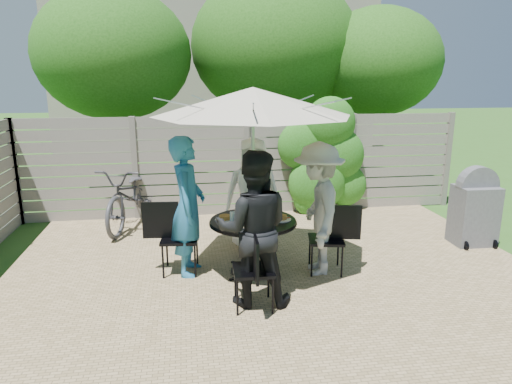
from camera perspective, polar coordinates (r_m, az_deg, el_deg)
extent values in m
plane|color=#2D561B|center=(5.87, 2.87, -11.15)|extent=(60.00, 60.00, 0.00)
cube|color=tan|center=(6.31, 1.94, -9.15)|extent=(7.00, 6.00, 0.02)
cube|color=gray|center=(8.41, -1.20, 3.33)|extent=(8.00, 0.10, 1.85)
ellipsoid|color=#245613|center=(8.57, 8.27, 3.22)|extent=(1.20, 0.70, 1.80)
cube|color=gray|center=(17.22, -5.37, 14.10)|extent=(10.00, 6.00, 5.00)
ellipsoid|color=#1D4810|center=(10.29, -17.38, 16.14)|extent=(3.20, 3.20, 2.72)
ellipsoid|color=#1D4810|center=(10.91, 2.35, 17.70)|extent=(3.80, 3.80, 3.23)
ellipsoid|color=#1D4810|center=(10.88, 14.96, 15.42)|extent=(2.80, 2.80, 2.38)
cylinder|color=black|center=(5.87, -0.37, -3.65)|extent=(1.25, 1.25, 0.03)
cylinder|color=black|center=(5.99, -0.37, -6.90)|extent=(0.08, 0.08, 0.71)
cylinder|color=black|center=(6.12, -0.36, -9.84)|extent=(0.59, 0.59, 0.04)
cylinder|color=silver|center=(5.75, -0.38, 0.37)|extent=(0.04, 0.04, 2.27)
cone|color=#BDB29C|center=(5.59, -0.40, 11.24)|extent=(2.80, 2.80, 0.35)
cube|color=black|center=(6.85, -0.40, -3.16)|extent=(0.46, 0.46, 0.04)
cube|color=black|center=(7.00, -0.66, -0.65)|extent=(0.04, 0.46, 0.47)
imported|color=white|center=(6.63, -0.41, -0.39)|extent=(0.89, 0.65, 1.68)
cube|color=black|center=(6.02, -9.50, -5.75)|extent=(0.51, 0.51, 0.04)
cube|color=black|center=(5.96, -11.84, -3.46)|extent=(0.47, 0.07, 0.48)
imported|color=teal|center=(5.87, -8.51, -1.83)|extent=(0.52, 0.72, 1.81)
cube|color=black|center=(5.07, -0.32, -9.74)|extent=(0.47, 0.47, 0.04)
cube|color=black|center=(4.77, -0.06, -8.16)|extent=(0.05, 0.44, 0.45)
imported|color=black|center=(5.03, -0.33, -4.70)|extent=(0.94, 0.78, 1.76)
cube|color=black|center=(6.03, 8.74, -5.92)|extent=(0.52, 0.52, 0.04)
cube|color=black|center=(5.98, 10.94, -3.74)|extent=(0.44, 0.12, 0.45)
imported|color=#ACAAA7|center=(5.89, 7.74, -2.18)|extent=(0.80, 1.20, 1.73)
cylinder|color=white|center=(6.21, -0.39, -2.44)|extent=(0.26, 0.26, 0.01)
cylinder|color=olive|center=(6.20, -0.39, -2.16)|extent=(0.15, 0.15, 0.05)
cylinder|color=white|center=(5.87, -3.89, -3.46)|extent=(0.26, 0.26, 0.01)
cylinder|color=olive|center=(5.86, -3.90, -3.16)|extent=(0.15, 0.15, 0.05)
cylinder|color=white|center=(5.52, -0.36, -4.58)|extent=(0.26, 0.26, 0.01)
cylinder|color=olive|center=(5.51, -0.36, -4.27)|extent=(0.15, 0.15, 0.05)
cylinder|color=white|center=(5.87, 3.15, -3.44)|extent=(0.26, 0.26, 0.01)
cylinder|color=olive|center=(5.86, 3.15, -3.14)|extent=(0.15, 0.15, 0.05)
cylinder|color=silver|center=(6.09, -1.37, -2.15)|extent=(0.07, 0.07, 0.14)
cylinder|color=silver|center=(5.75, -2.96, -3.17)|extent=(0.07, 0.07, 0.14)
cylinder|color=silver|center=(5.60, 0.71, -3.64)|extent=(0.07, 0.07, 0.14)
cylinder|color=silver|center=(5.95, 2.13, -2.56)|extent=(0.07, 0.07, 0.14)
cylinder|color=#59280C|center=(5.89, -0.96, -2.63)|extent=(0.09, 0.09, 0.16)
cylinder|color=#C6B293|center=(6.06, 0.56, -2.34)|extent=(0.08, 0.08, 0.12)
imported|color=#333338|center=(8.09, -15.33, -0.43)|extent=(1.20, 2.16, 1.08)
cube|color=#5E5E64|center=(7.68, 25.56, -2.70)|extent=(0.61, 0.48, 0.92)
cylinder|color=#5E5E64|center=(7.57, 25.93, 0.65)|extent=(0.61, 0.20, 0.61)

